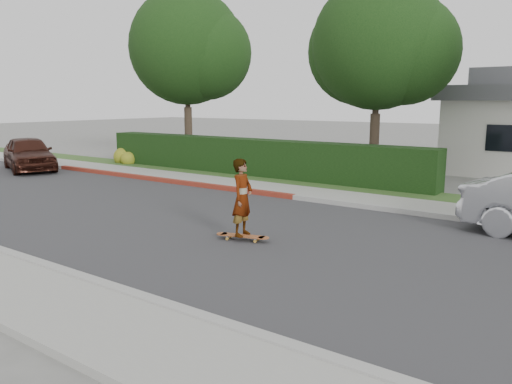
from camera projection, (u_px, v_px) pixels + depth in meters
ground at (176, 221)px, 12.61m from camera, size 120.00×120.00×0.00m
road at (176, 220)px, 12.61m from camera, size 60.00×8.00×0.01m
curb_near at (21, 259)px, 9.31m from camera, size 60.00×0.20×0.15m
curb_far at (267, 194)px, 15.88m from camera, size 60.00×0.20×0.15m
curb_red_section at (158, 179)px, 18.74m from camera, size 12.00×0.21×0.15m
sidewalk_far at (283, 190)px, 16.60m from camera, size 60.00×1.60×0.12m
planting_strip at (307, 184)px, 17.88m from camera, size 60.00×1.60×0.10m
hedge at (249, 158)px, 19.95m from camera, size 15.00×1.00×1.50m
flowering_shrub at (125, 158)px, 23.67m from camera, size 1.40×1.00×0.90m
tree_left at (189, 51)px, 22.92m from camera, size 5.99×5.21×8.00m
tree_center at (380, 48)px, 18.23m from camera, size 5.66×4.84×7.44m
skateboard at (243, 236)px, 10.77m from camera, size 1.22×0.56×0.11m
skateboarder at (242, 198)px, 10.61m from camera, size 0.48×0.66×1.66m
car_maroon at (29, 153)px, 21.70m from camera, size 4.69×3.23×1.48m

